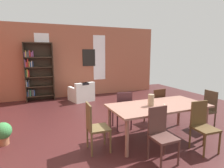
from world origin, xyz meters
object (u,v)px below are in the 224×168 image
dining_chair_far_left (123,109)px  armchair_white (82,94)px  bookshelf_tall (37,72)px  potted_plant_by_shelf (3,132)px  dining_table (158,108)px  vase_on_table (151,100)px  dining_chair_head_right (206,108)px  dining_chair_far_right (156,105)px  dining_chair_head_left (95,126)px  dining_chair_near_left (161,133)px  dining_chair_near_right (202,124)px

dining_chair_far_left → armchair_white: size_ratio=0.98×
bookshelf_tall → potted_plant_by_shelf: bookshelf_tall is taller
dining_table → vase_on_table: (-0.20, 0.00, 0.20)m
bookshelf_tall → armchair_white: bearing=-24.4°
dining_chair_head_right → potted_plant_by_shelf: 4.67m
dining_chair_far_right → dining_chair_head_right: size_ratio=1.00×
dining_chair_head_right → dining_chair_head_left: 2.89m
dining_chair_head_right → vase_on_table: bearing=179.9°
dining_chair_near_left → dining_chair_far_left: bearing=90.2°
dining_chair_far_left → potted_plant_by_shelf: (-2.62, 0.23, -0.25)m
bookshelf_tall → vase_on_table: bearing=-65.1°
vase_on_table → dining_chair_head_right: size_ratio=0.26×
dining_chair_head_right → bookshelf_tall: 5.99m
dining_chair_near_left → dining_chair_near_right: (0.97, -0.00, 0.00)m
dining_table → bookshelf_tall: (-2.33, 4.60, 0.45)m
dining_chair_head_left → armchair_white: bearing=80.0°
vase_on_table → dining_chair_near_left: 0.88m
dining_table → dining_chair_far_right: (0.49, 0.75, -0.18)m
dining_chair_head_left → potted_plant_by_shelf: size_ratio=2.02×
dining_chair_far_left → bookshelf_tall: 4.32m
dining_table → dining_chair_head_right: bearing=-0.1°
dining_chair_head_right → potted_plant_by_shelf: bearing=167.9°
dining_chair_near_left → potted_plant_by_shelf: 3.15m
dining_chair_far_left → dining_chair_near_left: bearing=-89.8°
dining_chair_head_left → potted_plant_by_shelf: (-1.66, 0.97, -0.25)m
dining_chair_near_left → dining_chair_far_left: same height
vase_on_table → dining_chair_near_right: vase_on_table is taller
dining_chair_near_right → armchair_white: dining_chair_near_right is taller
dining_chair_near_right → dining_chair_far_left: same height
bookshelf_tall → potted_plant_by_shelf: size_ratio=4.80×
dining_table → dining_chair_near_left: bearing=-123.0°
dining_chair_head_left → armchair_white: 3.95m
vase_on_table → dining_chair_head_right: vase_on_table is taller
dining_table → dining_chair_far_left: 0.91m
dining_chair_near_right → potted_plant_by_shelf: (-3.60, 1.72, -0.25)m
dining_chair_near_right → dining_chair_head_right: bearing=37.7°
dining_table → dining_chair_far_right: bearing=56.7°
dining_chair_far_right → dining_chair_head_right: bearing=-38.1°
dining_chair_head_right → dining_chair_near_left: bearing=-159.0°
vase_on_table → dining_chair_near_right: (0.68, -0.75, -0.37)m
dining_chair_near_right → bookshelf_tall: 6.08m
dining_table → dining_chair_near_right: (0.49, -0.75, -0.18)m
dining_chair_far_left → bookshelf_tall: size_ratio=0.42×
dining_chair_far_left → bookshelf_tall: bearing=115.6°
dining_chair_head_left → potted_plant_by_shelf: bearing=149.8°
dining_table → bookshelf_tall: bearing=116.9°
dining_chair_far_left → armchair_white: bearing=94.9°
dining_chair_near_left → bookshelf_tall: bearing=109.1°
dining_chair_far_right → armchair_white: dining_chair_far_right is taller
armchair_white → potted_plant_by_shelf: bearing=-128.9°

